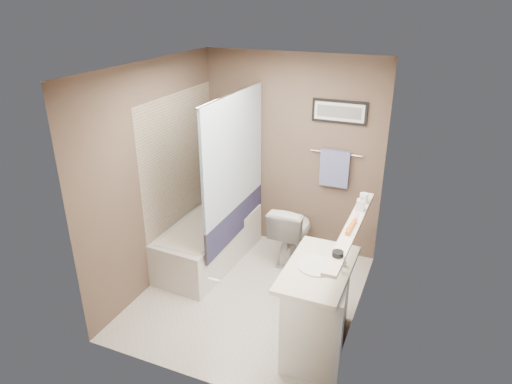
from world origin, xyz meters
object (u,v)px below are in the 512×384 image
at_px(bathtub, 208,242).
at_px(toilet, 292,231).
at_px(candle_bowl_near, 338,254).
at_px(vanity, 317,309).
at_px(soap_bottle, 361,203).
at_px(hair_brush_front, 350,228).
at_px(glass_jar, 364,198).
at_px(hair_brush_back, 352,225).

bearing_deg(bathtub, toilet, 29.37).
bearing_deg(candle_bowl_near, vanity, 131.26).
relative_size(bathtub, soap_bottle, 9.55).
distance_m(hair_brush_front, soap_bottle, 0.44).
bearing_deg(bathtub, vanity, -26.34).
xyz_separation_m(candle_bowl_near, hair_brush_front, (0.00, 0.45, 0.00)).
distance_m(hair_brush_front, glass_jar, 0.61).
bearing_deg(soap_bottle, bathtub, 172.49).
distance_m(toilet, glass_jar, 1.29).
xyz_separation_m(vanity, glass_jar, (0.19, 0.85, 0.77)).
bearing_deg(candle_bowl_near, hair_brush_front, 90.00).
bearing_deg(candle_bowl_near, hair_brush_back, 90.00).
relative_size(vanity, hair_brush_back, 4.09).
bearing_deg(toilet, vanity, 117.61).
bearing_deg(hair_brush_back, soap_bottle, 90.00).
relative_size(bathtub, hair_brush_back, 6.82).
relative_size(candle_bowl_near, glass_jar, 0.90).
relative_size(candle_bowl_near, hair_brush_front, 0.41).
xyz_separation_m(bathtub, vanity, (1.60, -0.91, 0.15)).
bearing_deg(vanity, glass_jar, 70.22).
relative_size(vanity, candle_bowl_near, 10.00).
height_order(hair_brush_back, soap_bottle, soap_bottle).
bearing_deg(toilet, candle_bowl_near, 119.81).
height_order(candle_bowl_near, glass_jar, glass_jar).
distance_m(bathtub, vanity, 1.85).
distance_m(candle_bowl_near, glass_jar, 1.06).
height_order(candle_bowl_near, hair_brush_back, hair_brush_back).
bearing_deg(candle_bowl_near, bathtub, 147.88).
distance_m(vanity, candle_bowl_near, 0.79).
bearing_deg(hair_brush_back, candle_bowl_near, -90.00).
xyz_separation_m(candle_bowl_near, soap_bottle, (0.00, 0.89, 0.06)).
height_order(bathtub, hair_brush_front, hair_brush_front).
xyz_separation_m(candle_bowl_near, hair_brush_back, (0.00, 0.52, 0.00)).
height_order(glass_jar, soap_bottle, soap_bottle).
bearing_deg(bathtub, hair_brush_back, -15.46).
bearing_deg(candle_bowl_near, soap_bottle, 90.00).
xyz_separation_m(hair_brush_back, soap_bottle, (0.00, 0.37, 0.06)).
xyz_separation_m(bathtub, hair_brush_back, (1.79, -0.61, 0.89)).
distance_m(bathtub, hair_brush_front, 2.10).
bearing_deg(toilet, glass_jar, 150.55).
distance_m(bathtub, glass_jar, 2.01).
height_order(vanity, glass_jar, glass_jar).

